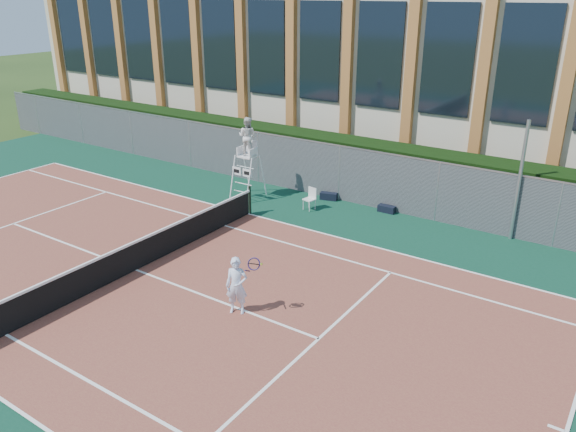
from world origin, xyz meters
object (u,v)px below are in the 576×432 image
Objects in this scene: umpire_chair at (247,139)px; tennis_player at (237,285)px; steel_pole at (519,182)px; plastic_chair at (311,197)px.

umpire_chair is 9.01m from tennis_player.
plastic_chair is at bearing -168.51° from steel_pole.
umpire_chair is (-9.87, -1.66, 0.38)m from steel_pole.
plastic_chair is at bearing 4.48° from umpire_chair.
tennis_player is at bearing -72.17° from plastic_chair.
tennis_player reaches higher than plastic_chair.
umpire_chair is 3.41m from plastic_chair.
umpire_chair reaches higher than tennis_player.
umpire_chair is 3.90× the size of plastic_chair.
steel_pole is 10.07m from tennis_player.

